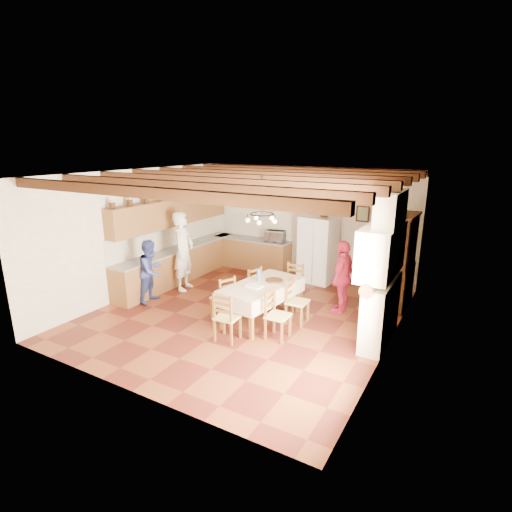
{
  "coord_description": "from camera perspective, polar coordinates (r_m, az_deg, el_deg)",
  "views": [
    {
      "loc": [
        4.19,
        -6.83,
        3.58
      ],
      "look_at": [
        0.1,
        0.3,
        1.25
      ],
      "focal_mm": 28.0,
      "sensor_mm": 36.0,
      "label": 1
    }
  ],
  "objects": [
    {
      "name": "ceiling",
      "position": [
        8.03,
        -1.72,
        11.76
      ],
      "size": [
        6.0,
        6.5,
        0.02
      ],
      "primitive_type": "cube",
      "color": "white",
      "rests_on": "ground"
    },
    {
      "name": "hutch",
      "position": [
        9.43,
        19.94,
        -0.68
      ],
      "size": [
        0.53,
        1.18,
        2.11
      ],
      "primitive_type": null,
      "rotation": [
        0.0,
        0.0,
        -0.04
      ],
      "color": "#362310",
      "rests_on": "floor"
    },
    {
      "name": "refrigerator",
      "position": [
        10.65,
        8.86,
        0.93
      ],
      "size": [
        0.95,
        0.81,
        1.75
      ],
      "primitive_type": "cube",
      "rotation": [
        0.0,
        0.0,
        -0.11
      ],
      "color": "white",
      "rests_on": "floor"
    },
    {
      "name": "dining_table",
      "position": [
        8.21,
        0.81,
        -4.54
      ],
      "size": [
        1.18,
        1.95,
        0.81
      ],
      "rotation": [
        0.0,
        0.0,
        -0.14
      ],
      "color": "#F0E6CD",
      "rests_on": "floor"
    },
    {
      "name": "backsplash_back",
      "position": [
        11.83,
        0.14,
        4.22
      ],
      "size": [
        2.3,
        0.03,
        0.6
      ],
      "primitive_type": "cube",
      "color": "silver",
      "rests_on": "ground"
    },
    {
      "name": "wall_picture",
      "position": [
        10.54,
        15.01,
        5.84
      ],
      "size": [
        0.34,
        0.03,
        0.42
      ],
      "primitive_type": "cube",
      "color": "black",
      "rests_on": "ground"
    },
    {
      "name": "lower_cabinets_back",
      "position": [
        11.77,
        -0.55,
        0.3
      ],
      "size": [
        2.3,
        0.6,
        0.86
      ],
      "primitive_type": "cube",
      "color": "brown",
      "rests_on": "ground"
    },
    {
      "name": "wall_right",
      "position": [
        7.23,
        19.18,
        -1.78
      ],
      "size": [
        0.02,
        6.5,
        3.0
      ],
      "primitive_type": "cube",
      "color": "beige",
      "rests_on": "ground"
    },
    {
      "name": "ceiling_beams",
      "position": [
        8.04,
        -1.71,
        11.04
      ],
      "size": [
        6.0,
        6.3,
        0.16
      ],
      "primitive_type": null,
      "color": "#382413",
      "rests_on": "ground"
    },
    {
      "name": "countertop_left",
      "position": [
        10.81,
        -10.97,
        1.07
      ],
      "size": [
        0.62,
        4.3,
        0.04
      ],
      "primitive_type": "cube",
      "color": "gray",
      "rests_on": "lower_cabinets_left"
    },
    {
      "name": "backsplash_left",
      "position": [
        10.92,
        -12.19,
        2.88
      ],
      "size": [
        0.03,
        4.3,
        0.6
      ],
      "primitive_type": "cube",
      "color": "silver",
      "rests_on": "ground"
    },
    {
      "name": "chair_left_near",
      "position": [
        8.39,
        -4.75,
        -5.9
      ],
      "size": [
        0.52,
        0.54,
        0.96
      ],
      "primitive_type": null,
      "rotation": [
        0.0,
        0.0,
        -1.94
      ],
      "color": "brown",
      "rests_on": "floor"
    },
    {
      "name": "chair_end_near",
      "position": [
        7.52,
        -4.13,
        -8.57
      ],
      "size": [
        0.44,
        0.42,
        0.96
      ],
      "primitive_type": null,
      "rotation": [
        0.0,
        0.0,
        3.2
      ],
      "color": "brown",
      "rests_on": "floor"
    },
    {
      "name": "chair_right_near",
      "position": [
        7.56,
        3.16,
        -8.4
      ],
      "size": [
        0.4,
        0.42,
        0.96
      ],
      "primitive_type": null,
      "rotation": [
        0.0,
        0.0,
        1.58
      ],
      "color": "brown",
      "rests_on": "floor"
    },
    {
      "name": "chandelier",
      "position": [
        7.81,
        0.85,
        6.03
      ],
      "size": [
        0.47,
        0.47,
        0.03
      ],
      "primitive_type": "torus",
      "color": "black",
      "rests_on": "ground"
    },
    {
      "name": "upper_cabinets",
      "position": [
        10.69,
        -11.75,
        6.18
      ],
      "size": [
        0.35,
        4.2,
        0.7
      ],
      "primitive_type": "cube",
      "color": "brown",
      "rests_on": "ground"
    },
    {
      "name": "fireplace",
      "position": [
        7.5,
        17.24,
        -1.79
      ],
      "size": [
        0.56,
        1.6,
        2.8
      ],
      "primitive_type": null,
      "color": "beige",
      "rests_on": "ground"
    },
    {
      "name": "floor",
      "position": [
        8.78,
        -1.56,
        -8.32
      ],
      "size": [
        6.0,
        6.5,
        0.02
      ],
      "primitive_type": "cube",
      "color": "#521C14",
      "rests_on": "ground"
    },
    {
      "name": "chair_end_far",
      "position": [
        9.1,
        5.13,
        -4.14
      ],
      "size": [
        0.43,
        0.41,
        0.96
      ],
      "primitive_type": null,
      "rotation": [
        0.0,
        0.0,
        -0.03
      ],
      "color": "brown",
      "rests_on": "floor"
    },
    {
      "name": "microwave",
      "position": [
        11.26,
        2.75,
        2.82
      ],
      "size": [
        0.59,
        0.45,
        0.3
      ],
      "primitive_type": "imported",
      "rotation": [
        0.0,
        0.0,
        0.16
      ],
      "color": "silver",
      "rests_on": "countertop_back"
    },
    {
      "name": "wall_back",
      "position": [
        11.12,
        7.19,
        4.92
      ],
      "size": [
        6.0,
        0.02,
        3.0
      ],
      "primitive_type": "cube",
      "color": "beige",
      "rests_on": "ground"
    },
    {
      "name": "lower_cabinets_left",
      "position": [
        10.93,
        -10.84,
        -1.22
      ],
      "size": [
        0.6,
        4.3,
        0.86
      ],
      "primitive_type": "cube",
      "color": "brown",
      "rests_on": "ground"
    },
    {
      "name": "chair_right_far",
      "position": [
        8.22,
        5.93,
        -6.4
      ],
      "size": [
        0.41,
        0.43,
        0.96
      ],
      "primitive_type": null,
      "rotation": [
        0.0,
        0.0,
        1.6
      ],
      "color": "brown",
      "rests_on": "floor"
    },
    {
      "name": "chair_left_far",
      "position": [
        8.98,
        -0.88,
        -4.38
      ],
      "size": [
        0.51,
        0.52,
        0.96
      ],
      "primitive_type": null,
      "rotation": [
        0.0,
        0.0,
        -1.89
      ],
      "color": "brown",
      "rests_on": "floor"
    },
    {
      "name": "person_woman_blue",
      "position": [
        9.51,
        -14.73,
        -2.09
      ],
      "size": [
        0.67,
        0.8,
        1.48
      ],
      "primitive_type": "imported",
      "rotation": [
        0.0,
        0.0,
        1.73
      ],
      "color": "#344288",
      "rests_on": "floor"
    },
    {
      "name": "person_woman_red",
      "position": [
        8.78,
        12.26,
        -2.95
      ],
      "size": [
        0.46,
        0.97,
        1.61
      ],
      "primitive_type": "imported",
      "rotation": [
        0.0,
        0.0,
        -1.64
      ],
      "color": "#C62242",
      "rests_on": "floor"
    },
    {
      "name": "countertop_back",
      "position": [
        11.65,
        -0.55,
        2.43
      ],
      "size": [
        2.34,
        0.62,
        0.04
      ],
      "primitive_type": "cube",
      "color": "gray",
      "rests_on": "lower_cabinets_back"
    },
    {
      "name": "fridge_vase",
      "position": [
        10.4,
        9.76,
        6.29
      ],
      "size": [
        0.34,
        0.34,
        0.29
      ],
      "primitive_type": "imported",
      "rotation": [
        0.0,
        0.0,
        -0.24
      ],
      "color": "#362310",
      "rests_on": "refrigerator"
    },
    {
      "name": "wall_left",
      "position": [
        10.14,
        -16.34,
        3.35
      ],
      "size": [
        0.02,
        6.5,
        3.0
      ],
      "primitive_type": "cube",
      "color": "beige",
      "rests_on": "ground"
    },
    {
      "name": "person_man",
      "position": [
        10.08,
        -10.32,
        0.68
      ],
      "size": [
        0.66,
        0.83,
        1.98
      ],
      "primitive_type": "imported",
      "rotation": [
        0.0,
        0.0,
        1.86
      ],
      "color": "white",
      "rests_on": "floor"
    },
    {
      "name": "wall_front",
      "position": [
        5.88,
        -18.51,
        -5.73
      ],
      "size": [
        6.0,
        0.02,
        3.0
      ],
      "primitive_type": "cube",
      "color": "beige",
      "rests_on": "ground"
    }
  ]
}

